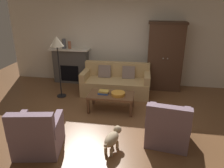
{
  "coord_description": "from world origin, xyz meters",
  "views": [
    {
      "loc": [
        0.89,
        -4.16,
        2.54
      ],
      "look_at": [
        0.04,
        0.89,
        0.55
      ],
      "focal_mm": 34.55,
      "sensor_mm": 36.0,
      "label": 1
    }
  ],
  "objects_px": {
    "mantel_vase_terracotta": "(69,45)",
    "armchair_near_left": "(38,135)",
    "coffee_table": "(111,96)",
    "couch": "(116,83)",
    "armoire": "(165,56)",
    "fruit_bowl": "(118,94)",
    "fireplace": "(71,65)",
    "floor_lamp": "(57,45)",
    "dog": "(112,138)",
    "mantel_vase_slate": "(64,44)",
    "armchair_near_right": "(168,128)",
    "book_stack": "(104,92)"
  },
  "relations": [
    {
      "from": "mantel_vase_terracotta",
      "to": "armchair_near_left",
      "type": "relative_size",
      "value": 0.25
    },
    {
      "from": "mantel_vase_terracotta",
      "to": "coffee_table",
      "type": "bearing_deg",
      "value": -46.96
    },
    {
      "from": "couch",
      "to": "mantel_vase_terracotta",
      "type": "distance_m",
      "value": 1.96
    },
    {
      "from": "armoire",
      "to": "fruit_bowl",
      "type": "height_order",
      "value": "armoire"
    },
    {
      "from": "fireplace",
      "to": "armchair_near_left",
      "type": "bearing_deg",
      "value": -80.02
    },
    {
      "from": "fireplace",
      "to": "couch",
      "type": "bearing_deg",
      "value": -24.25
    },
    {
      "from": "fireplace",
      "to": "floor_lamp",
      "type": "distance_m",
      "value": 1.49
    },
    {
      "from": "coffee_table",
      "to": "fruit_bowl",
      "type": "height_order",
      "value": "fruit_bowl"
    },
    {
      "from": "floor_lamp",
      "to": "dog",
      "type": "height_order",
      "value": "floor_lamp"
    },
    {
      "from": "coffee_table",
      "to": "fruit_bowl",
      "type": "relative_size",
      "value": 3.29
    },
    {
      "from": "fireplace",
      "to": "armoire",
      "type": "xyz_separation_m",
      "value": [
        2.95,
        -0.08,
        0.43
      ]
    },
    {
      "from": "fruit_bowl",
      "to": "mantel_vase_slate",
      "type": "bearing_deg",
      "value": 138.2
    },
    {
      "from": "fireplace",
      "to": "mantel_vase_slate",
      "type": "relative_size",
      "value": 4.23
    },
    {
      "from": "fireplace",
      "to": "coffee_table",
      "type": "relative_size",
      "value": 1.15
    },
    {
      "from": "armchair_near_right",
      "to": "fruit_bowl",
      "type": "bearing_deg",
      "value": 135.3
    },
    {
      "from": "couch",
      "to": "mantel_vase_slate",
      "type": "relative_size",
      "value": 6.49
    },
    {
      "from": "fireplace",
      "to": "armoire",
      "type": "distance_m",
      "value": 2.98
    },
    {
      "from": "fireplace",
      "to": "dog",
      "type": "relative_size",
      "value": 2.28
    },
    {
      "from": "coffee_table",
      "to": "dog",
      "type": "height_order",
      "value": "coffee_table"
    },
    {
      "from": "book_stack",
      "to": "armchair_near_right",
      "type": "relative_size",
      "value": 0.29
    },
    {
      "from": "book_stack",
      "to": "armoire",
      "type": "bearing_deg",
      "value": 48.4
    },
    {
      "from": "mantel_vase_terracotta",
      "to": "armchair_near_left",
      "type": "height_order",
      "value": "mantel_vase_terracotta"
    },
    {
      "from": "armchair_near_right",
      "to": "armoire",
      "type": "bearing_deg",
      "value": 88.9
    },
    {
      "from": "armoire",
      "to": "dog",
      "type": "height_order",
      "value": "armoire"
    },
    {
      "from": "armoire",
      "to": "book_stack",
      "type": "relative_size",
      "value": 7.82
    },
    {
      "from": "book_stack",
      "to": "coffee_table",
      "type": "bearing_deg",
      "value": 2.57
    },
    {
      "from": "couch",
      "to": "dog",
      "type": "height_order",
      "value": "couch"
    },
    {
      "from": "book_stack",
      "to": "floor_lamp",
      "type": "bearing_deg",
      "value": 156.73
    },
    {
      "from": "armoire",
      "to": "couch",
      "type": "distance_m",
      "value": 1.65
    },
    {
      "from": "couch",
      "to": "armchair_near_left",
      "type": "xyz_separation_m",
      "value": [
        -0.97,
        -2.79,
        -0.0
      ]
    },
    {
      "from": "armoire",
      "to": "book_stack",
      "type": "bearing_deg",
      "value": -131.6
    },
    {
      "from": "coffee_table",
      "to": "armchair_near_left",
      "type": "xyz_separation_m",
      "value": [
        -1.01,
        -1.75,
        -0.05
      ]
    },
    {
      "from": "fruit_bowl",
      "to": "book_stack",
      "type": "xyz_separation_m",
      "value": [
        -0.36,
        0.02,
        0.01
      ]
    },
    {
      "from": "armoire",
      "to": "couch",
      "type": "xyz_separation_m",
      "value": [
        -1.36,
        -0.64,
        -0.68
      ]
    },
    {
      "from": "armoire",
      "to": "armchair_near_left",
      "type": "distance_m",
      "value": 4.2
    },
    {
      "from": "armoire",
      "to": "mantel_vase_slate",
      "type": "bearing_deg",
      "value": 178.9
    },
    {
      "from": "armoire",
      "to": "mantel_vase_terracotta",
      "type": "bearing_deg",
      "value": 178.83
    },
    {
      "from": "floor_lamp",
      "to": "fruit_bowl",
      "type": "bearing_deg",
      "value": -19.44
    },
    {
      "from": "mantel_vase_terracotta",
      "to": "armchair_near_right",
      "type": "bearing_deg",
      "value": -44.59
    },
    {
      "from": "armchair_near_right",
      "to": "coffee_table",
      "type": "bearing_deg",
      "value": 138.78
    },
    {
      "from": "mantel_vase_terracotta",
      "to": "floor_lamp",
      "type": "height_order",
      "value": "floor_lamp"
    },
    {
      "from": "armchair_near_left",
      "to": "dog",
      "type": "relative_size",
      "value": 1.62
    },
    {
      "from": "book_stack",
      "to": "dog",
      "type": "relative_size",
      "value": 0.46
    },
    {
      "from": "mantel_vase_terracotta",
      "to": "floor_lamp",
      "type": "xyz_separation_m",
      "value": [
        0.1,
        -1.18,
        0.22
      ]
    },
    {
      "from": "armoire",
      "to": "fruit_bowl",
      "type": "bearing_deg",
      "value": -123.69
    },
    {
      "from": "armoire",
      "to": "floor_lamp",
      "type": "relative_size",
      "value": 1.18
    },
    {
      "from": "armchair_near_left",
      "to": "floor_lamp",
      "type": "xyz_separation_m",
      "value": [
        -0.51,
        2.32,
        1.14
      ]
    },
    {
      "from": "coffee_table",
      "to": "armchair_near_right",
      "type": "relative_size",
      "value": 1.25
    },
    {
      "from": "couch",
      "to": "fireplace",
      "type": "bearing_deg",
      "value": 155.75
    },
    {
      "from": "mantel_vase_slate",
      "to": "mantel_vase_terracotta",
      "type": "xyz_separation_m",
      "value": [
        0.18,
        0.0,
        -0.04
      ]
    }
  ]
}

